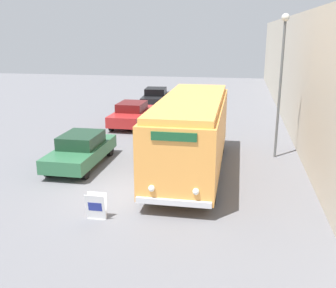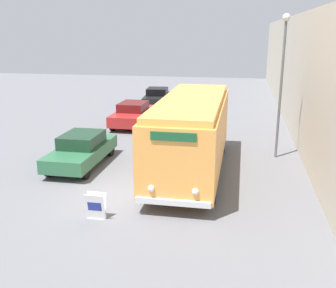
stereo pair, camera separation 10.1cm
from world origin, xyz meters
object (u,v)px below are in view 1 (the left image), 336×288
Objects in this scene: vintage_bus at (191,131)px; parked_car_near at (81,150)px; streetlamp at (282,68)px; parked_car_mid at (132,114)px; sign_board at (96,207)px; parked_car_far at (156,97)px.

vintage_bus is 5.17m from parked_car_near.
streetlamp reaches higher than parked_car_near.
parked_car_mid is at bearing 148.89° from streetlamp.
vintage_bus is at bearing -143.23° from streetlamp.
streetlamp is at bearing 51.39° from sign_board.
streetlamp is 15.29m from parked_car_far.
sign_board is 20.17m from parked_car_far.
streetlamp is at bearing -58.98° from parked_car_far.
parked_car_mid is at bearing 88.93° from parked_car_near.
parked_car_mid is at bearing 100.42° from sign_board.
parked_car_mid is at bearing 121.17° from vintage_bus.
streetlamp is at bearing 17.94° from parked_car_near.
parked_car_far is (-8.60, 12.13, -3.58)m from streetlamp.
sign_board is (-2.49, -5.05, -1.41)m from vintage_bus.
parked_car_mid and parked_car_far have the same top height.
sign_board is at bearing -116.27° from vintage_bus.
parked_car_near is (-5.05, -0.03, -1.09)m from vintage_bus.
vintage_bus reaches higher than parked_car_mid.
streetlamp reaches higher than vintage_bus.
sign_board is at bearing -128.61° from streetlamp.
parked_car_far is at bearing 89.58° from parked_car_mid.
sign_board is 0.19× the size of parked_car_near.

